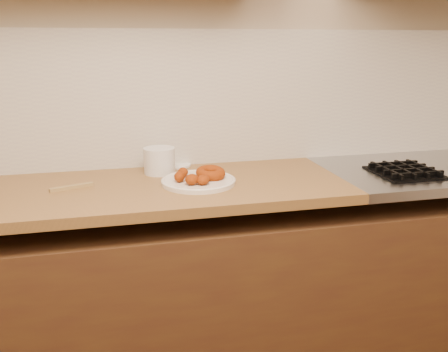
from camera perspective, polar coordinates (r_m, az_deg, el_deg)
The scene contains 11 objects.
wall_back at distance 2.16m, azimuth -2.47°, elevation 13.30°, with size 4.00×0.02×2.70m, color tan.
base_cabinet at distance 2.14m, azimuth -0.52°, elevation -13.85°, with size 3.60×0.60×0.77m, color #4A3116.
butcher_block at distance 1.91m, azimuth -19.93°, elevation -2.33°, with size 2.30×0.62×0.04m, color olive.
backsplash at distance 2.16m, azimuth -2.36°, elevation 9.31°, with size 3.60×0.02×0.60m, color #B7B2A6.
donut_plate at distance 1.89m, azimuth -3.09°, elevation -0.66°, with size 0.30×0.30×0.02m, color silver.
ring_donut at distance 1.90m, azimuth -1.64°, elevation 0.36°, with size 0.12×0.12×0.04m, color #892F05.
fried_dough_chunks at distance 1.85m, azimuth -4.10°, elevation -0.16°, with size 0.15×0.19×0.04m.
plastic_tub at distance 2.05m, azimuth -7.77°, elevation 1.85°, with size 0.13×0.13×0.11m, color silver.
tub_lid at distance 2.17m, azimuth -5.82°, elevation 1.35°, with size 0.14×0.14×0.01m, color white.
brass_jar_lid at distance 2.03m, azimuth -1.29°, elevation 0.42°, with size 0.07×0.07×0.01m, color #A06519.
wooden_utensil at distance 1.92m, azimuth -17.85°, elevation -1.27°, with size 0.17×0.02×0.01m, color olive.
Camera 1 is at (-0.41, -0.12, 1.44)m, focal length 38.00 mm.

